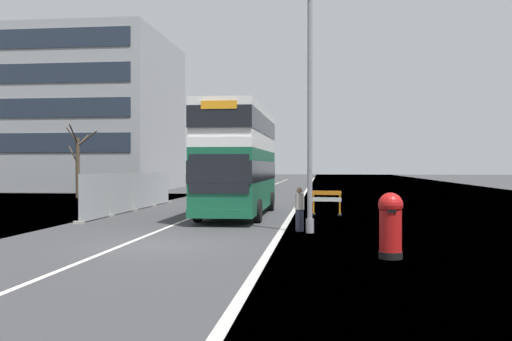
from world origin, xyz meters
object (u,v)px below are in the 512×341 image
object	(u,v)px
double_decker_bus	(239,159)
car_receding_far	(253,179)
car_oncoming_near	(212,184)
lamppost_foreground	(310,117)
car_receding_mid	(240,181)
red_pillar_postbox	(391,222)
pedestrian_at_kerb	(299,209)
roadworks_barrier	(327,200)

from	to	relation	value
double_decker_bus	car_receding_far	world-z (taller)	double_decker_bus
double_decker_bus	car_oncoming_near	xyz separation A→B (m)	(-4.13, 14.45, -1.68)
lamppost_foreground	car_receding_mid	distance (m)	30.27
red_pillar_postbox	car_receding_mid	distance (m)	35.85
lamppost_foreground	car_receding_far	distance (m)	39.13
red_pillar_postbox	car_receding_far	world-z (taller)	car_receding_far
double_decker_bus	pedestrian_at_kerb	size ratio (longest dim) A/B	6.76
red_pillar_postbox	car_oncoming_near	bearing A→B (deg)	110.36
double_decker_bus	car_receding_mid	size ratio (longest dim) A/B	2.70
roadworks_barrier	pedestrian_at_kerb	size ratio (longest dim) A/B	0.91
roadworks_barrier	pedestrian_at_kerb	distance (m)	7.07
car_oncoming_near	red_pillar_postbox	bearing A→B (deg)	-69.64
lamppost_foreground	car_receding_mid	xyz separation A→B (m)	(-6.75, 29.35, -3.07)
red_pillar_postbox	pedestrian_at_kerb	distance (m)	6.35
lamppost_foreground	car_receding_far	world-z (taller)	lamppost_foreground
double_decker_bus	lamppost_foreground	bearing A→B (deg)	-62.35
double_decker_bus	lamppost_foreground	xyz separation A→B (m)	(3.54, -6.76, 1.42)
red_pillar_postbox	pedestrian_at_kerb	xyz separation A→B (m)	(-2.57, 5.80, -0.13)
car_oncoming_near	car_receding_far	bearing A→B (deg)	86.60
double_decker_bus	car_receding_far	distance (m)	31.88
pedestrian_at_kerb	double_decker_bus	bearing A→B (deg)	116.53
car_oncoming_near	pedestrian_at_kerb	xyz separation A→B (m)	(7.29, -20.77, -0.23)
car_receding_far	pedestrian_at_kerb	world-z (taller)	car_receding_far
lamppost_foreground	red_pillar_postbox	xyz separation A→B (m)	(2.19, -5.36, -3.21)
car_oncoming_near	car_receding_far	xyz separation A→B (m)	(1.02, 17.22, -0.07)
double_decker_bus	car_oncoming_near	distance (m)	15.12
double_decker_bus	car_receding_mid	world-z (taller)	double_decker_bus
lamppost_foreground	red_pillar_postbox	size ratio (longest dim) A/B	5.14
car_receding_mid	car_receding_far	distance (m)	9.08
lamppost_foreground	car_receding_far	size ratio (longest dim) A/B	1.97
car_receding_mid	car_receding_far	world-z (taller)	car_receding_mid
red_pillar_postbox	car_oncoming_near	distance (m)	28.34
roadworks_barrier	pedestrian_at_kerb	xyz separation A→B (m)	(-1.04, -6.99, 0.08)
lamppost_foreground	red_pillar_postbox	world-z (taller)	lamppost_foreground
car_oncoming_near	double_decker_bus	bearing A→B (deg)	-74.04
car_receding_far	pedestrian_at_kerb	bearing A→B (deg)	-80.64
roadworks_barrier	car_oncoming_near	distance (m)	16.10
lamppost_foreground	car_oncoming_near	size ratio (longest dim) A/B	2.08
car_oncoming_near	pedestrian_at_kerb	size ratio (longest dim) A/B	2.60
pedestrian_at_kerb	red_pillar_postbox	bearing A→B (deg)	-66.07
car_receding_mid	pedestrian_at_kerb	xyz separation A→B (m)	(6.37, -28.91, -0.26)
car_receding_far	pedestrian_at_kerb	distance (m)	38.51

